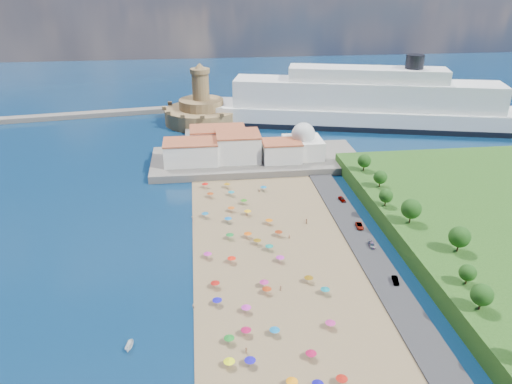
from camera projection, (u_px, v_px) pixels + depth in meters
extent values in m
plane|color=#071938|center=(253.00, 251.00, 150.41)|extent=(700.00, 700.00, 0.00)
cube|color=#59544C|center=(256.00, 160.00, 216.93)|extent=(90.00, 36.00, 3.00)
cube|color=#59544C|center=(203.00, 138.00, 246.27)|extent=(18.00, 70.00, 2.40)
cube|color=#59544C|center=(24.00, 119.00, 276.07)|extent=(199.03, 34.77, 2.60)
cube|color=silver|center=(191.00, 153.00, 207.74)|extent=(22.00, 14.00, 9.00)
cube|color=silver|center=(238.00, 147.00, 211.35)|extent=(18.00, 16.00, 11.00)
cube|color=silver|center=(281.00, 152.00, 210.34)|extent=(16.00, 12.00, 8.00)
cube|color=silver|center=(218.00, 140.00, 221.52)|extent=(24.00, 14.00, 10.00)
cube|color=silver|center=(303.00, 148.00, 215.07)|extent=(16.00, 16.00, 8.00)
sphere|color=silver|center=(303.00, 134.00, 212.60)|extent=(10.00, 10.00, 10.00)
cylinder|color=silver|center=(304.00, 126.00, 211.03)|extent=(1.20, 1.20, 1.60)
cylinder|color=#96774B|center=(202.00, 116.00, 272.25)|extent=(40.00, 40.00, 8.00)
cylinder|color=#96774B|center=(201.00, 104.00, 269.57)|extent=(24.00, 24.00, 5.00)
cylinder|color=#96774B|center=(200.00, 86.00, 265.66)|extent=(9.00, 9.00, 14.00)
cylinder|color=#96774B|center=(200.00, 71.00, 262.28)|extent=(10.40, 10.40, 2.40)
cone|color=#96774B|center=(200.00, 66.00, 261.17)|extent=(6.00, 6.00, 3.00)
cube|color=black|center=(363.00, 123.00, 267.94)|extent=(174.39, 67.96, 2.79)
cube|color=white|center=(363.00, 117.00, 266.39)|extent=(173.32, 67.33, 10.35)
cube|color=white|center=(365.00, 94.00, 261.41)|extent=(138.77, 54.31, 13.80)
cube|color=white|center=(367.00, 74.00, 257.15)|extent=(81.95, 35.58, 6.90)
cylinder|color=black|center=(415.00, 62.00, 251.61)|extent=(9.20, 9.20, 6.90)
cylinder|color=gray|center=(269.00, 222.00, 164.71)|extent=(0.07, 0.07, 2.00)
cone|color=orange|center=(269.00, 219.00, 164.34)|extent=(2.50, 2.50, 0.60)
cylinder|color=gray|center=(210.00, 195.00, 184.03)|extent=(0.07, 0.07, 2.00)
cone|color=#9C360E|center=(210.00, 193.00, 183.66)|extent=(2.50, 2.50, 0.60)
cylinder|color=gray|center=(246.00, 309.00, 122.62)|extent=(0.07, 0.07, 2.00)
cone|color=#C229AC|center=(246.00, 306.00, 122.25)|extent=(2.50, 2.50, 0.60)
cylinder|color=gray|center=(229.00, 340.00, 112.52)|extent=(0.07, 0.07, 2.00)
cone|color=#14751F|center=(229.00, 337.00, 112.15)|extent=(2.50, 2.50, 0.60)
cylinder|color=gray|center=(269.00, 248.00, 149.48)|extent=(0.07, 0.07, 2.00)
cone|color=#0D7F6E|center=(269.00, 245.00, 149.11)|extent=(2.50, 2.50, 0.60)
cylinder|color=gray|center=(231.00, 209.00, 173.17)|extent=(0.07, 0.07, 2.00)
cone|color=#C85210|center=(231.00, 207.00, 172.80)|extent=(2.50, 2.50, 0.60)
cylinder|color=gray|center=(227.00, 186.00, 192.09)|extent=(0.07, 0.07, 2.00)
cone|color=#9E690E|center=(227.00, 183.00, 191.72)|extent=(2.50, 2.50, 0.60)
cylinder|color=gray|center=(205.00, 215.00, 169.25)|extent=(0.07, 0.07, 2.00)
cone|color=#106398|center=(205.00, 213.00, 168.88)|extent=(2.50, 2.50, 0.60)
cylinder|color=gray|center=(248.00, 213.00, 170.88)|extent=(0.07, 0.07, 2.00)
cone|color=#F7B30D|center=(248.00, 210.00, 170.50)|extent=(2.50, 2.50, 0.60)
cylinder|color=gray|center=(280.00, 259.00, 143.66)|extent=(0.07, 0.07, 2.00)
cone|color=#B025A4|center=(280.00, 257.00, 143.29)|extent=(2.50, 2.50, 0.60)
cylinder|color=gray|center=(246.00, 332.00, 115.02)|extent=(0.07, 0.07, 2.00)
cone|color=#A30D3D|center=(246.00, 329.00, 114.65)|extent=(2.50, 2.50, 0.60)
cylinder|color=gray|center=(264.00, 189.00, 189.48)|extent=(0.07, 0.07, 2.00)
cone|color=#0E74B7|center=(264.00, 186.00, 189.11)|extent=(2.50, 2.50, 0.60)
cylinder|color=gray|center=(342.00, 381.00, 101.44)|extent=(0.07, 0.07, 2.00)
cone|color=#AD180D|center=(342.00, 377.00, 101.07)|extent=(2.50, 2.50, 0.60)
cylinder|color=gray|center=(244.00, 202.00, 178.72)|extent=(0.07, 0.07, 2.00)
cone|color=#257C16|center=(244.00, 200.00, 178.35)|extent=(2.50, 2.50, 0.60)
cylinder|color=gray|center=(267.00, 291.00, 129.63)|extent=(0.07, 0.07, 2.00)
cone|color=#A2300D|center=(267.00, 288.00, 129.26)|extent=(2.50, 2.50, 0.60)
cylinder|color=gray|center=(311.00, 355.00, 108.09)|extent=(0.07, 0.07, 2.00)
cone|color=#A50D3B|center=(311.00, 352.00, 107.72)|extent=(2.50, 2.50, 0.60)
cylinder|color=gray|center=(292.00, 384.00, 100.78)|extent=(0.07, 0.07, 2.00)
cone|color=orange|center=(292.00, 380.00, 100.41)|extent=(2.50, 2.50, 0.60)
cylinder|color=gray|center=(228.00, 220.00, 165.89)|extent=(0.07, 0.07, 2.00)
cone|color=blue|center=(228.00, 218.00, 165.52)|extent=(2.50, 2.50, 0.60)
cylinder|color=gray|center=(217.00, 302.00, 125.31)|extent=(0.07, 0.07, 2.00)
cone|color=#140DB4|center=(217.00, 299.00, 124.94)|extent=(2.50, 2.50, 0.60)
cylinder|color=gray|center=(208.00, 255.00, 145.51)|extent=(0.07, 0.07, 2.00)
cone|color=#B62795|center=(208.00, 253.00, 145.13)|extent=(2.50, 2.50, 0.60)
cylinder|color=gray|center=(250.00, 362.00, 106.19)|extent=(0.07, 0.07, 2.00)
cone|color=#170EB7|center=(250.00, 359.00, 105.82)|extent=(2.50, 2.50, 0.60)
cylinder|color=gray|center=(325.00, 291.00, 129.48)|extent=(0.07, 0.07, 2.00)
cone|color=#0D7480|center=(325.00, 288.00, 129.11)|extent=(2.50, 2.50, 0.60)
cylinder|color=gray|center=(275.00, 332.00, 115.05)|extent=(0.07, 0.07, 2.00)
cone|color=#0D6DAF|center=(275.00, 329.00, 114.68)|extent=(2.50, 2.50, 0.60)
cylinder|color=gray|center=(232.00, 260.00, 143.24)|extent=(0.07, 0.07, 2.00)
cone|color=red|center=(232.00, 257.00, 142.87)|extent=(2.50, 2.50, 0.60)
cylinder|color=gray|center=(279.00, 234.00, 157.48)|extent=(0.07, 0.07, 2.00)
cone|color=maroon|center=(279.00, 231.00, 157.11)|extent=(2.50, 2.50, 0.60)
cylinder|color=gray|center=(257.00, 242.00, 152.65)|extent=(0.07, 0.07, 2.00)
cone|color=#7E5A0B|center=(257.00, 239.00, 152.28)|extent=(2.50, 2.50, 0.60)
cylinder|color=gray|center=(229.00, 363.00, 105.88)|extent=(0.07, 0.07, 2.00)
cone|color=#EFFF0D|center=(229.00, 360.00, 105.51)|extent=(2.50, 2.50, 0.60)
cylinder|color=gray|center=(230.00, 236.00, 155.78)|extent=(0.07, 0.07, 2.00)
cone|color=#147128|center=(230.00, 234.00, 155.41)|extent=(2.50, 2.50, 0.60)
cylinder|color=gray|center=(330.00, 325.00, 117.32)|extent=(0.07, 0.07, 2.00)
cone|color=#BF297D|center=(331.00, 322.00, 116.95)|extent=(2.50, 2.50, 0.60)
cone|color=#110CA1|center=(318.00, 383.00, 99.79)|extent=(2.50, 2.50, 0.60)
cylinder|color=gray|center=(231.00, 193.00, 185.35)|extent=(0.07, 0.07, 2.00)
cone|color=teal|center=(231.00, 191.00, 184.98)|extent=(2.50, 2.50, 0.60)
cylinder|color=gray|center=(248.00, 235.00, 156.47)|extent=(0.07, 0.07, 2.00)
cone|color=#E5560A|center=(248.00, 233.00, 156.10)|extent=(2.50, 2.50, 0.60)
cylinder|color=gray|center=(215.00, 285.00, 132.08)|extent=(0.07, 0.07, 2.00)
cone|color=#A8120D|center=(215.00, 282.00, 131.71)|extent=(2.50, 2.50, 0.60)
cylinder|color=gray|center=(309.00, 280.00, 134.30)|extent=(0.07, 0.07, 2.00)
cone|color=#79540B|center=(309.00, 277.00, 133.93)|extent=(2.50, 2.50, 0.60)
cylinder|color=gray|center=(264.00, 284.00, 132.44)|extent=(0.07, 0.07, 2.00)
cone|color=#A72372|center=(264.00, 281.00, 132.07)|extent=(2.50, 2.50, 0.60)
cylinder|color=gray|center=(205.00, 185.00, 192.14)|extent=(0.07, 0.07, 2.00)
cone|color=red|center=(205.00, 183.00, 191.77)|extent=(2.50, 2.50, 0.60)
imported|color=tan|center=(290.00, 236.00, 155.90)|extent=(0.69, 0.46, 1.87)
imported|color=tan|center=(259.00, 191.00, 187.71)|extent=(1.17, 0.95, 1.58)
imported|color=tan|center=(246.00, 214.00, 170.63)|extent=(0.86, 0.94, 1.58)
imported|color=tan|center=(194.00, 307.00, 123.93)|extent=(0.70, 0.58, 1.64)
imported|color=tan|center=(306.00, 221.00, 165.22)|extent=(1.42, 1.78, 1.89)
imported|color=tan|center=(281.00, 288.00, 131.15)|extent=(0.80, 0.96, 1.68)
imported|color=tan|center=(193.00, 219.00, 166.79)|extent=(0.82, 1.28, 1.89)
imported|color=tan|center=(246.00, 350.00, 109.90)|extent=(0.65, 1.49, 1.56)
imported|color=white|center=(129.00, 346.00, 111.41)|extent=(2.14, 4.00, 1.46)
imported|color=gray|center=(372.00, 245.00, 151.05)|extent=(1.91, 4.27, 1.22)
imported|color=gray|center=(395.00, 280.00, 133.90)|extent=(2.02, 4.10, 1.29)
imported|color=gray|center=(342.00, 199.00, 180.62)|extent=(2.18, 4.12, 1.34)
imported|color=gray|center=(360.00, 226.00, 162.03)|extent=(2.71, 4.95, 1.32)
cylinder|color=#382314|center=(480.00, 304.00, 114.52)|extent=(0.50, 0.50, 2.88)
sphere|color=#14380F|center=(482.00, 295.00, 113.45)|extent=(5.19, 5.19, 5.19)
cylinder|color=#382314|center=(466.00, 280.00, 123.79)|extent=(0.50, 0.50, 2.40)
sphere|color=#14380F|center=(468.00, 272.00, 122.90)|extent=(4.33, 4.33, 4.33)
cylinder|color=#382314|center=(458.00, 246.00, 137.85)|extent=(0.50, 0.50, 3.32)
sphere|color=#14380F|center=(460.00, 237.00, 136.62)|extent=(5.97, 5.97, 5.97)
cylinder|color=#382314|center=(410.00, 218.00, 153.25)|extent=(0.50, 0.50, 3.47)
sphere|color=#14380F|center=(411.00, 209.00, 151.96)|extent=(6.24, 6.24, 6.24)
cylinder|color=#382314|center=(385.00, 202.00, 164.52)|extent=(0.50, 0.50, 2.59)
sphere|color=#14380F|center=(386.00, 196.00, 163.56)|extent=(4.66, 4.66, 4.66)
cylinder|color=#382314|center=(380.00, 183.00, 178.64)|extent=(0.50, 0.50, 2.73)
sphere|color=#14380F|center=(380.00, 177.00, 177.63)|extent=(4.91, 4.91, 4.91)
cylinder|color=#382314|center=(364.00, 167.00, 192.94)|extent=(0.50, 0.50, 2.88)
sphere|color=#14380F|center=(364.00, 161.00, 191.88)|extent=(5.18, 5.18, 5.18)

